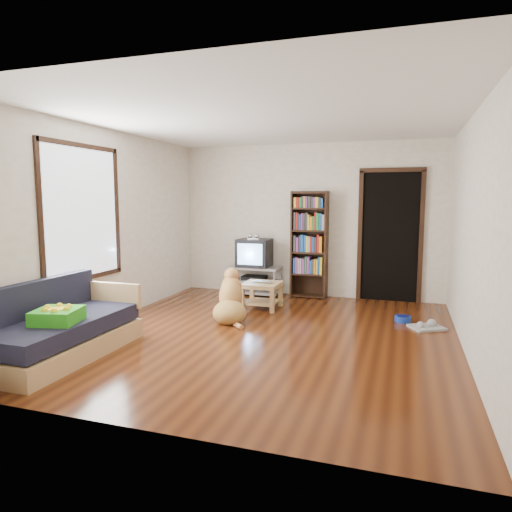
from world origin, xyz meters
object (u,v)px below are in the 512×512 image
(dog_bowl, at_px, (403,319))
(crt_tv, at_px, (255,252))
(grey_rag, at_px, (427,327))
(sofa, at_px, (61,332))
(green_cushion, at_px, (57,316))
(laptop, at_px, (261,282))
(coffee_table, at_px, (262,290))
(dog, at_px, (230,301))
(tv_stand, at_px, (254,279))
(bookshelf, at_px, (309,239))

(dog_bowl, height_order, crt_tv, crt_tv)
(grey_rag, distance_m, sofa, 4.43)
(green_cushion, xyz_separation_m, dog_bowl, (3.35, 2.73, -0.45))
(laptop, relative_size, coffee_table, 0.58)
(dog_bowl, height_order, dog, dog)
(laptop, bearing_deg, dog_bowl, 6.32)
(dog, bearing_deg, sofa, -122.27)
(tv_stand, bearing_deg, sofa, -105.02)
(tv_stand, relative_size, dog, 1.10)
(crt_tv, relative_size, sofa, 0.32)
(green_cushion, distance_m, grey_rag, 4.44)
(coffee_table, bearing_deg, green_cushion, -114.04)
(dog_bowl, height_order, grey_rag, dog_bowl)
(dog_bowl, bearing_deg, tv_stand, 156.82)
(crt_tv, height_order, dog, crt_tv)
(coffee_table, relative_size, dog, 0.67)
(grey_rag, height_order, coffee_table, coffee_table)
(dog_bowl, distance_m, grey_rag, 0.39)
(laptop, distance_m, dog, 0.80)
(crt_tv, bearing_deg, dog_bowl, -23.60)
(dog_bowl, relative_size, tv_stand, 0.24)
(laptop, relative_size, grey_rag, 0.79)
(grey_rag, bearing_deg, dog, -170.94)
(crt_tv, distance_m, dog, 1.83)
(crt_tv, xyz_separation_m, dog, (0.23, -1.75, -0.47))
(green_cushion, distance_m, laptop, 3.11)
(laptop, distance_m, coffee_table, 0.14)
(green_cushion, bearing_deg, coffee_table, 51.56)
(dog, bearing_deg, dog_bowl, 16.20)
(sofa, bearing_deg, bookshelf, 62.68)
(laptop, height_order, dog, dog)
(sofa, bearing_deg, tv_stand, 74.98)
(green_cushion, bearing_deg, laptop, 51.34)
(dog, bearing_deg, bookshelf, 68.36)
(sofa, xyz_separation_m, coffee_table, (1.40, 2.70, 0.02))
(laptop, relative_size, sofa, 0.18)
(crt_tv, xyz_separation_m, coffee_table, (0.43, -0.96, -0.46))
(green_cushion, height_order, dog_bowl, green_cushion)
(crt_tv, relative_size, dog, 0.71)
(laptop, distance_m, tv_stand, 1.07)
(bookshelf, bearing_deg, sofa, -117.32)
(dog_bowl, bearing_deg, bookshelf, 143.07)
(green_cushion, distance_m, coffee_table, 3.15)
(tv_stand, xyz_separation_m, sofa, (-0.97, -3.63, -0.01))
(bookshelf, relative_size, sofa, 1.00)
(bookshelf, bearing_deg, green_cushion, -114.79)
(tv_stand, relative_size, crt_tv, 1.55)
(green_cushion, relative_size, crt_tv, 0.73)
(bookshelf, height_order, dog, bookshelf)
(dog_bowl, bearing_deg, coffee_table, 176.29)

